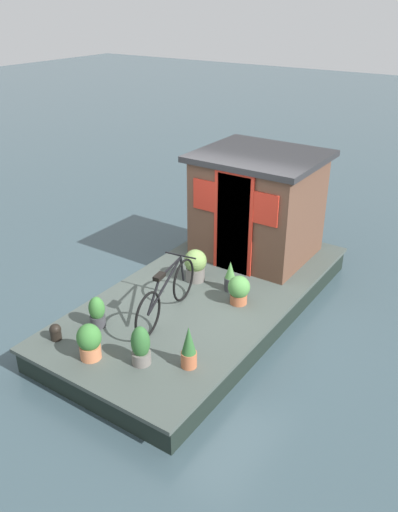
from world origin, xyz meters
TOP-DOWN VIEW (x-y plane):
  - ground_plane at (0.00, 0.00)m, footprint 60.00×60.00m
  - houseboat_deck at (0.00, 0.00)m, footprint 5.50×2.67m
  - houseboat_cabin at (1.64, 0.00)m, footprint 1.85×2.07m
  - bicycle at (-0.94, 0.06)m, footprint 1.73×0.50m
  - potted_plant_mint at (-2.27, 0.30)m, footprint 0.32×0.32m
  - potted_plant_sage at (0.19, 0.34)m, footprint 0.37×0.37m
  - potted_plant_lavender at (0.23, -0.31)m, footprint 0.18×0.18m
  - potted_plant_geranium at (-1.69, 0.73)m, footprint 0.23×0.23m
  - potted_plant_thyme at (-1.70, -0.86)m, footprint 0.21×0.21m
  - potted_plant_rosemary at (-0.03, -0.62)m, footprint 0.34×0.34m
  - potted_plant_ivy at (-1.99, -0.32)m, footprint 0.25×0.25m
  - mooring_bollard at (-2.24, 0.98)m, footprint 0.16×0.16m

SIDE VIEW (x-z plane):
  - ground_plane at x=0.00m, z-range 0.00..0.00m
  - houseboat_deck at x=0.00m, z-range 0.00..0.41m
  - mooring_bollard at x=-2.24m, z-range 0.41..0.65m
  - potted_plant_geranium at x=-1.69m, z-range 0.40..0.87m
  - potted_plant_rosemary at x=-0.03m, z-range 0.42..0.88m
  - potted_plant_lavender at x=0.23m, z-range 0.40..0.90m
  - potted_plant_mint at x=-2.27m, z-range 0.42..0.92m
  - potted_plant_ivy at x=-1.99m, z-range 0.39..0.94m
  - potted_plant_thyme at x=-1.70m, z-range 0.40..0.99m
  - potted_plant_sage at x=0.19m, z-range 0.42..0.97m
  - bicycle at x=-0.94m, z-range 0.38..1.19m
  - houseboat_cabin at x=1.64m, z-range 0.42..2.28m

